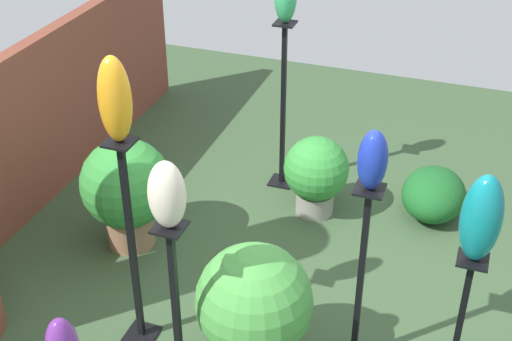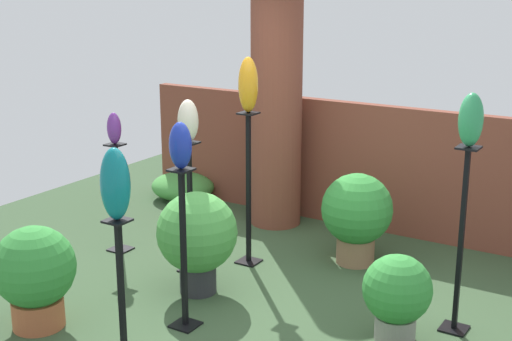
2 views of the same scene
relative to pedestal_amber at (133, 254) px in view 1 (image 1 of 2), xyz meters
name	(u,v)px [view 1 (image 1 of 2)]	position (x,y,z in m)	size (l,w,h in m)	color
ground_plane	(280,301)	(0.61, -0.74, -0.66)	(8.00, 8.00, 0.00)	#385133
pedestal_amber	(133,254)	(0.00, 0.00, 0.00)	(0.20, 0.20, 1.44)	black
pedestal_ivory	(177,323)	(-0.34, -0.44, -0.11)	(0.20, 0.20, 1.21)	black
pedestal_jade	(283,113)	(2.05, -0.29, 0.00)	(0.20, 0.20, 1.44)	black
pedestal_cobalt	(360,286)	(0.26, -1.33, -0.09)	(0.20, 0.20, 1.26)	black
pedestal_teal	(457,338)	(0.16, -1.91, -0.20)	(0.20, 0.20, 1.02)	black
art_vase_amber	(115,100)	(0.00, 0.00, 1.02)	(0.18, 0.18, 0.50)	orange
art_vase_ivory	(167,195)	(-0.34, -0.44, 0.73)	(0.18, 0.19, 0.38)	beige
art_vase_cobalt	(373,160)	(0.26, -1.33, 0.77)	(0.17, 0.16, 0.35)	#192D9E
art_vase_teal	(481,219)	(0.16, -1.91, 0.61)	(0.20, 0.21, 0.50)	#0F727A
potted_plant_front_left	(254,305)	(-0.02, -0.78, -0.15)	(0.68, 0.68, 0.88)	#2D2D33
potted_plant_near_pillar	(126,188)	(0.86, 0.52, -0.17)	(0.66, 0.66, 0.86)	#936B4C
potted_plant_mid_left	(316,173)	(1.72, -0.67, -0.29)	(0.51, 0.51, 0.66)	gray
foliage_bed_west	(434,194)	(1.98, -1.57, -0.47)	(0.61, 0.50, 0.39)	#195923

